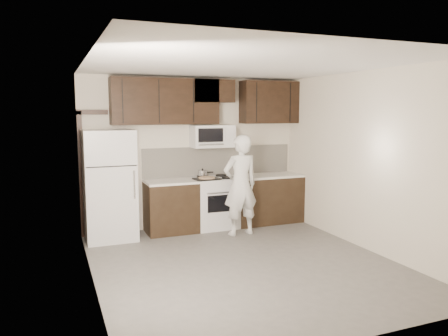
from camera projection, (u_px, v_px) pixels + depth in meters
floor at (244, 263)px, 6.04m from camera, size 4.50×4.50×0.00m
back_wall at (193, 152)px, 7.94m from camera, size 4.00×0.00×4.00m
ceiling at (245, 65)px, 5.70m from camera, size 4.50×4.50×0.00m
counter_run at (230, 201)px, 7.99m from camera, size 2.95×0.64×0.91m
stove at (215, 202)px, 7.88m from camera, size 0.76×0.66×0.94m
backsplash at (219, 161)px, 8.14m from camera, size 2.90×0.02×0.54m
upper_cabinets at (207, 101)px, 7.74m from camera, size 3.48×0.35×0.78m
microwave at (212, 136)px, 7.84m from camera, size 0.76×0.42×0.40m
refrigerator at (110, 185)px, 7.10m from camera, size 0.80×0.76×1.80m
door_trim at (83, 163)px, 7.21m from camera, size 0.50×0.08×2.12m
saucepan at (203, 174)px, 7.89m from camera, size 0.29×0.17×0.16m
baking_tray at (207, 179)px, 7.62m from camera, size 0.46×0.36×0.02m
pizza at (207, 178)px, 7.62m from camera, size 0.32×0.32×0.02m
person at (240, 185)px, 7.37m from camera, size 0.65×0.45×1.71m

